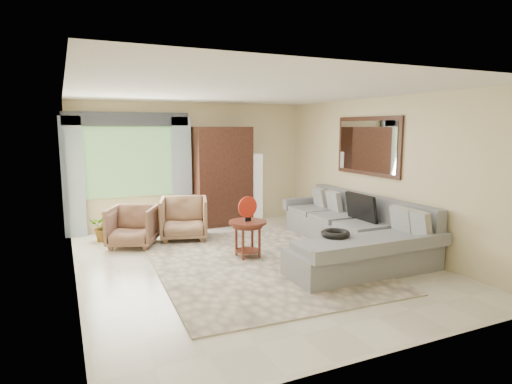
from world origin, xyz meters
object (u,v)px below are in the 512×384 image
coffee_table (248,239)px  potted_plant (105,226)px  armchair_right (184,218)px  floor_lamp (256,188)px  armoire (223,176)px  armchair_left (132,226)px  sectional_sofa (352,236)px  tv_screen (361,208)px

coffee_table → potted_plant: bearing=133.7°
armchair_right → potted_plant: 1.47m
armchair_right → floor_lamp: bearing=42.9°
armoire → coffee_table: bearing=-101.2°
armchair_left → armoire: 2.39m
potted_plant → floor_lamp: floor_lamp is taller
armchair_right → sectional_sofa: bearing=-24.3°
potted_plant → armoire: (2.47, 0.38, 0.78)m
armchair_left → floor_lamp: floor_lamp is taller
potted_plant → floor_lamp: size_ratio=0.36×
tv_screen → potted_plant: size_ratio=1.37×
coffee_table → armchair_left: bearing=137.1°
potted_plant → floor_lamp: bearing=7.6°
tv_screen → floor_lamp: bearing=103.9°
armoire → sectional_sofa: bearing=-66.9°
armchair_left → potted_plant: (-0.41, 0.62, -0.09)m
sectional_sofa → floor_lamp: bearing=98.3°
floor_lamp → tv_screen: bearing=-76.1°
armchair_right → floor_lamp: floor_lamp is taller
tv_screen → potted_plant: 4.66m
sectional_sofa → potted_plant: size_ratio=6.39×
coffee_table → armchair_left: size_ratio=0.76×
armchair_right → armoire: bearing=55.2°
armchair_left → armchair_right: 0.97m
potted_plant → armchair_left: bearing=-56.3°
armchair_left → floor_lamp: (2.86, 1.05, 0.39)m
armoire → floor_lamp: size_ratio=1.40×
tv_screen → sectional_sofa: bearing=-154.7°
sectional_sofa → floor_lamp: size_ratio=2.31×
sectional_sofa → armchair_right: 3.09m
sectional_sofa → armchair_left: sectional_sofa is taller
coffee_table → armoire: size_ratio=0.29×
coffee_table → floor_lamp: 2.86m
sectional_sofa → tv_screen: bearing=25.3°
armchair_left → floor_lamp: bearing=45.5°
tv_screen → potted_plant: bearing=148.9°
sectional_sofa → armoire: (-1.23, 2.90, 0.77)m
tv_screen → floor_lamp: 2.92m
armchair_right → coffee_table: bearing=-52.1°
armchair_left → armchair_right: (0.96, 0.11, 0.04)m
sectional_sofa → armoire: size_ratio=1.65×
coffee_table → armchair_right: 1.69m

